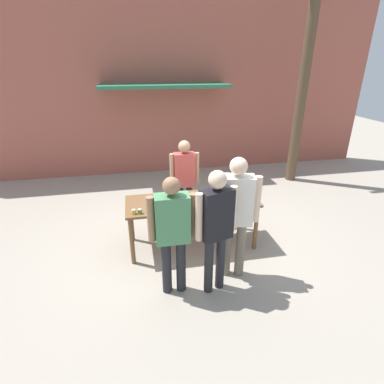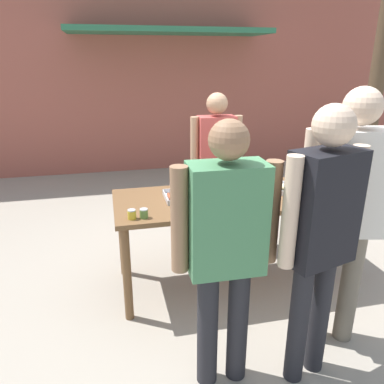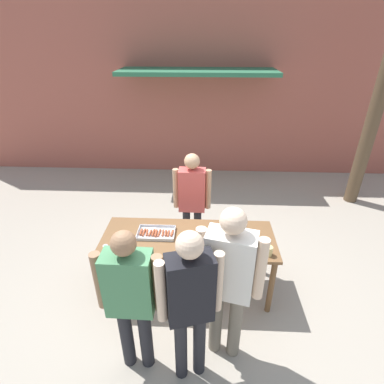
{
  "view_description": "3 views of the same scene",
  "coord_description": "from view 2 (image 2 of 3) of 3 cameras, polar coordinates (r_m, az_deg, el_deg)",
  "views": [
    {
      "loc": [
        -0.88,
        -4.39,
        2.98
      ],
      "look_at": [
        0.0,
        0.0,
        1.01
      ],
      "focal_mm": 28.0,
      "sensor_mm": 36.0,
      "label": 1
    },
    {
      "loc": [
        -1.09,
        -2.92,
        2.0
      ],
      "look_at": [
        -0.41,
        0.05,
        0.91
      ],
      "focal_mm": 35.0,
      "sensor_mm": 36.0,
      "label": 2
    },
    {
      "loc": [
        0.18,
        -3.02,
        3.15
      ],
      "look_at": [
        0.01,
        0.76,
        1.09
      ],
      "focal_mm": 28.0,
      "sensor_mm": 36.0,
      "label": 3
    }
  ],
  "objects": [
    {
      "name": "person_server_behind_table",
      "position": [
        3.97,
        3.66,
        5.29
      ],
      "size": [
        0.55,
        0.22,
        1.68
      ],
      "rotation": [
        0.0,
        0.0,
        -0.02
      ],
      "color": "#232328",
      "rests_on": "ground"
    },
    {
      "name": "condiment_jar_mustard",
      "position": [
        2.85,
        -9.16,
        -3.38
      ],
      "size": [
        0.06,
        0.06,
        0.07
      ],
      "color": "gold",
      "rests_on": "serving_table"
    },
    {
      "name": "food_tray_buns",
      "position": [
        3.52,
        13.42,
        0.58
      ],
      "size": [
        0.36,
        0.27,
        0.06
      ],
      "color": "silver",
      "rests_on": "serving_table"
    },
    {
      "name": "person_customer_holding_hotdog",
      "position": [
        2.18,
        5.14,
        -7.27
      ],
      "size": [
        0.63,
        0.25,
        1.71
      ],
      "rotation": [
        0.0,
        0.0,
        3.12
      ],
      "color": "#232328",
      "rests_on": "ground"
    },
    {
      "name": "person_customer_with_cup",
      "position": [
        2.69,
        22.71,
        -1.4
      ],
      "size": [
        0.64,
        0.35,
        1.84
      ],
      "rotation": [
        0.0,
        0.0,
        2.9
      ],
      "color": "#756B5B",
      "rests_on": "ground"
    },
    {
      "name": "food_tray_sausages",
      "position": [
        3.25,
        -0.03,
        -0.59
      ],
      "size": [
        0.47,
        0.3,
        0.04
      ],
      "color": "silver",
      "rests_on": "serving_table"
    },
    {
      "name": "building_facade_back",
      "position": [
        6.99,
        -4.21,
        21.84
      ],
      "size": [
        12.0,
        1.11,
        4.5
      ],
      "color": "#A85647",
      "rests_on": "ground"
    },
    {
      "name": "serving_table",
      "position": [
        3.36,
        7.04,
        -2.12
      ],
      "size": [
        2.17,
        0.82,
        0.86
      ],
      "color": "brown",
      "rests_on": "ground"
    },
    {
      "name": "condiment_jar_ketchup",
      "position": [
        2.85,
        -7.35,
        -3.26
      ],
      "size": [
        0.06,
        0.06,
        0.07
      ],
      "color": "#567A38",
      "rests_on": "serving_table"
    },
    {
      "name": "person_customer_waiting_in_line",
      "position": [
        2.31,
        19.03,
        -5.14
      ],
      "size": [
        0.57,
        0.32,
        1.78
      ],
      "rotation": [
        0.0,
        0.0,
        3.41
      ],
      "color": "#232328",
      "rests_on": "ground"
    },
    {
      "name": "beer_cup",
      "position": [
        3.5,
        23.48,
        -0.02
      ],
      "size": [
        0.09,
        0.09,
        0.11
      ],
      "color": "#DBC67A",
      "rests_on": "serving_table"
    },
    {
      "name": "ground_plane",
      "position": [
        3.7,
        6.54,
        -13.06
      ],
      "size": [
        24.0,
        24.0,
        0.0
      ],
      "primitive_type": "plane",
      "color": "#A39989"
    }
  ]
}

